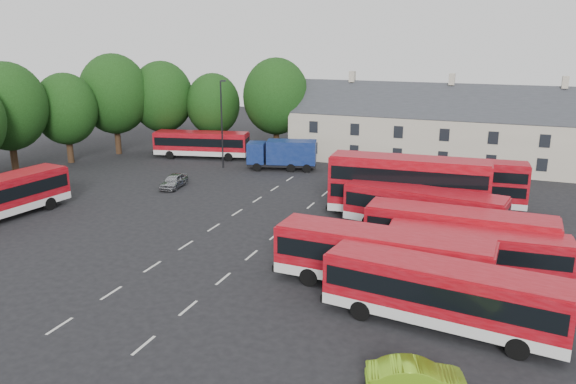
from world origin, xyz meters
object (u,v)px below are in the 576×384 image
(bus_row_a, at_px, (443,291))
(lime_car, at_px, (416,378))
(lamppost, at_px, (222,122))
(box_truck, at_px, (283,153))
(bus_dd_south, at_px, (408,184))
(silver_car, at_px, (174,181))

(bus_row_a, xyz_separation_m, lime_car, (-0.30, -5.77, -1.32))
(bus_row_a, xyz_separation_m, lamppost, (-26.28, 27.08, 3.07))
(box_truck, distance_m, lime_car, 39.60)
(bus_dd_south, distance_m, lamppost, 24.29)
(bus_dd_south, distance_m, silver_car, 22.41)
(lime_car, distance_m, lamppost, 42.11)
(lamppost, bearing_deg, box_truck, 13.67)
(bus_dd_south, bearing_deg, bus_row_a, -78.13)
(bus_dd_south, xyz_separation_m, box_truck, (-15.34, 12.13, -1.04))
(silver_car, relative_size, lamppost, 0.41)
(bus_dd_south, relative_size, lamppost, 1.30)
(bus_row_a, distance_m, lime_car, 5.92)
(bus_dd_south, bearing_deg, lime_car, -82.72)
(silver_car, height_order, lamppost, lamppost)
(bus_row_a, height_order, lamppost, lamppost)
(bus_row_a, relative_size, bus_dd_south, 0.97)
(box_truck, xyz_separation_m, lamppost, (-6.41, -1.56, 3.26))
(lamppost, bearing_deg, bus_row_a, -45.87)
(bus_dd_south, height_order, lamppost, lamppost)
(bus_row_a, distance_m, box_truck, 34.86)
(box_truck, bearing_deg, lamppost, 178.37)
(silver_car, bearing_deg, lime_car, -49.19)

